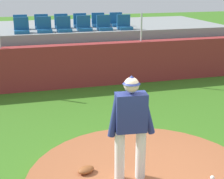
{
  "coord_description": "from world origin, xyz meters",
  "views": [
    {
      "loc": [
        -1.8,
        -4.49,
        3.3
      ],
      "look_at": [
        0.0,
        2.07,
        1.08
      ],
      "focal_mm": 53.27,
      "sensor_mm": 36.0,
      "label": 1
    }
  ],
  "objects_px": {
    "stadium_chair_6": "(21,25)",
    "baseball": "(212,178)",
    "pitcher": "(131,121)",
    "stadium_chair_3": "(84,26)",
    "stadium_chair_10": "(99,22)",
    "stadium_chair_11": "(117,22)",
    "stadium_chair_1": "(44,27)",
    "stadium_chair_7": "(42,24)",
    "fielding_glove": "(86,170)",
    "stadium_chair_5": "(124,25)",
    "stadium_chair_8": "(62,24)",
    "stadium_chair_2": "(64,27)",
    "stadium_chair_0": "(22,28)",
    "stadium_chair_4": "(104,25)",
    "stadium_chair_9": "(80,23)"
  },
  "relations": [
    {
      "from": "stadium_chair_6",
      "to": "baseball",
      "type": "bearing_deg",
      "value": 109.13
    },
    {
      "from": "pitcher",
      "to": "stadium_chair_3",
      "type": "distance_m",
      "value": 6.9
    },
    {
      "from": "stadium_chair_10",
      "to": "stadium_chair_11",
      "type": "bearing_deg",
      "value": 177.28
    },
    {
      "from": "baseball",
      "to": "stadium_chair_1",
      "type": "bearing_deg",
      "value": 106.02
    },
    {
      "from": "stadium_chair_7",
      "to": "stadium_chair_3",
      "type": "bearing_deg",
      "value": 146.49
    },
    {
      "from": "baseball",
      "to": "stadium_chair_10",
      "type": "relative_size",
      "value": 0.15
    },
    {
      "from": "fielding_glove",
      "to": "stadium_chair_11",
      "type": "bearing_deg",
      "value": 48.14
    },
    {
      "from": "fielding_glove",
      "to": "stadium_chair_10",
      "type": "relative_size",
      "value": 0.6
    },
    {
      "from": "stadium_chair_7",
      "to": "stadium_chair_6",
      "type": "bearing_deg",
      "value": 1.18
    },
    {
      "from": "baseball",
      "to": "stadium_chair_5",
      "type": "distance_m",
      "value": 7.43
    },
    {
      "from": "stadium_chair_7",
      "to": "stadium_chair_8",
      "type": "bearing_deg",
      "value": 175.51
    },
    {
      "from": "pitcher",
      "to": "stadium_chair_5",
      "type": "xyz_separation_m",
      "value": [
        2.01,
        6.8,
        0.63
      ]
    },
    {
      "from": "stadium_chair_2",
      "to": "stadium_chair_7",
      "type": "height_order",
      "value": "same"
    },
    {
      "from": "stadium_chair_2",
      "to": "stadium_chair_7",
      "type": "xyz_separation_m",
      "value": [
        -0.68,
        0.95,
        0.0
      ]
    },
    {
      "from": "stadium_chair_0",
      "to": "stadium_chair_4",
      "type": "bearing_deg",
      "value": -179.9
    },
    {
      "from": "stadium_chair_6",
      "to": "stadium_chair_10",
      "type": "relative_size",
      "value": 1.0
    },
    {
      "from": "baseball",
      "to": "stadium_chair_7",
      "type": "relative_size",
      "value": 0.15
    },
    {
      "from": "stadium_chair_3",
      "to": "stadium_chair_9",
      "type": "relative_size",
      "value": 1.0
    },
    {
      "from": "pitcher",
      "to": "stadium_chair_2",
      "type": "xyz_separation_m",
      "value": [
        -0.13,
        6.82,
        0.63
      ]
    },
    {
      "from": "stadium_chair_6",
      "to": "stadium_chair_4",
      "type": "bearing_deg",
      "value": 161.88
    },
    {
      "from": "stadium_chair_1",
      "to": "stadium_chair_5",
      "type": "height_order",
      "value": "same"
    },
    {
      "from": "stadium_chair_2",
      "to": "stadium_chair_8",
      "type": "bearing_deg",
      "value": -91.89
    },
    {
      "from": "stadium_chair_8",
      "to": "stadium_chair_10",
      "type": "distance_m",
      "value": 1.4
    },
    {
      "from": "baseball",
      "to": "stadium_chair_10",
      "type": "height_order",
      "value": "stadium_chair_10"
    },
    {
      "from": "stadium_chair_1",
      "to": "stadium_chair_7",
      "type": "xyz_separation_m",
      "value": [
        -0.02,
        0.93,
        0.0
      ]
    },
    {
      "from": "pitcher",
      "to": "stadium_chair_10",
      "type": "height_order",
      "value": "stadium_chair_10"
    },
    {
      "from": "stadium_chair_6",
      "to": "stadium_chair_9",
      "type": "height_order",
      "value": "same"
    },
    {
      "from": "stadium_chair_0",
      "to": "stadium_chair_7",
      "type": "bearing_deg",
      "value": -127.25
    },
    {
      "from": "stadium_chair_0",
      "to": "stadium_chair_1",
      "type": "relative_size",
      "value": 1.0
    },
    {
      "from": "stadium_chair_4",
      "to": "stadium_chair_9",
      "type": "xyz_separation_m",
      "value": [
        -0.68,
        0.91,
        0.0
      ]
    },
    {
      "from": "stadium_chair_2",
      "to": "stadium_chair_4",
      "type": "xyz_separation_m",
      "value": [
        1.41,
        0.01,
        0.0
      ]
    },
    {
      "from": "stadium_chair_3",
      "to": "stadium_chair_4",
      "type": "relative_size",
      "value": 1.0
    },
    {
      "from": "stadium_chair_11",
      "to": "stadium_chair_10",
      "type": "bearing_deg",
      "value": -2.72
    },
    {
      "from": "pitcher",
      "to": "stadium_chair_6",
      "type": "height_order",
      "value": "stadium_chair_6"
    },
    {
      "from": "stadium_chair_9",
      "to": "stadium_chair_1",
      "type": "bearing_deg",
      "value": 33.21
    },
    {
      "from": "stadium_chair_5",
      "to": "stadium_chair_7",
      "type": "distance_m",
      "value": 2.97
    },
    {
      "from": "baseball",
      "to": "stadium_chair_8",
      "type": "distance_m",
      "value": 8.4
    },
    {
      "from": "stadium_chair_9",
      "to": "stadium_chair_11",
      "type": "distance_m",
      "value": 1.39
    },
    {
      "from": "stadium_chair_11",
      "to": "stadium_chair_3",
      "type": "bearing_deg",
      "value": 31.77
    },
    {
      "from": "stadium_chair_5",
      "to": "stadium_chair_9",
      "type": "distance_m",
      "value": 1.69
    },
    {
      "from": "pitcher",
      "to": "stadium_chair_3",
      "type": "relative_size",
      "value": 3.55
    },
    {
      "from": "stadium_chair_3",
      "to": "stadium_chair_8",
      "type": "relative_size",
      "value": 1.0
    },
    {
      "from": "baseball",
      "to": "stadium_chair_9",
      "type": "relative_size",
      "value": 0.15
    },
    {
      "from": "stadium_chair_0",
      "to": "stadium_chair_2",
      "type": "height_order",
      "value": "same"
    },
    {
      "from": "baseball",
      "to": "fielding_glove",
      "type": "relative_size",
      "value": 0.25
    },
    {
      "from": "stadium_chair_1",
      "to": "stadium_chair_7",
      "type": "bearing_deg",
      "value": -88.75
    },
    {
      "from": "stadium_chair_0",
      "to": "stadium_chair_8",
      "type": "distance_m",
      "value": 1.67
    },
    {
      "from": "baseball",
      "to": "stadium_chair_4",
      "type": "distance_m",
      "value": 7.42
    },
    {
      "from": "stadium_chair_5",
      "to": "stadium_chair_10",
      "type": "relative_size",
      "value": 1.0
    },
    {
      "from": "stadium_chair_7",
      "to": "stadium_chair_9",
      "type": "bearing_deg",
      "value": 178.99
    }
  ]
}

